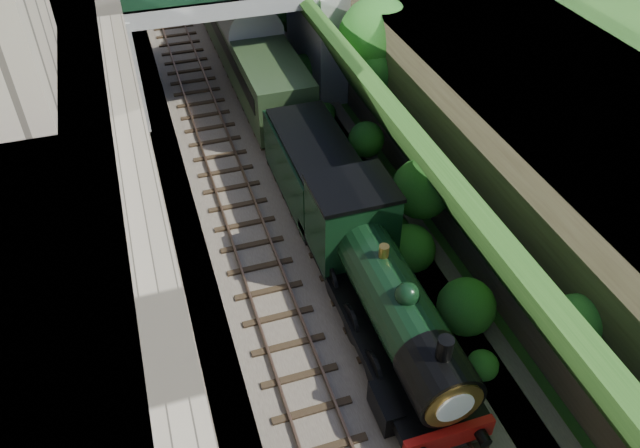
% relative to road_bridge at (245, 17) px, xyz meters
% --- Properties ---
extents(trackbed, '(10.00, 90.00, 0.20)m').
position_rel_road_bridge_xyz_m(trackbed, '(-0.94, -4.00, -3.98)').
color(trackbed, '#473F38').
rests_on(trackbed, ground).
extents(retaining_wall, '(1.00, 90.00, 7.00)m').
position_rel_road_bridge_xyz_m(retaining_wall, '(-6.44, -4.00, -0.58)').
color(retaining_wall, '#756B56').
rests_on(retaining_wall, ground).
extents(street_plateau_left, '(6.00, 90.00, 7.00)m').
position_rel_road_bridge_xyz_m(street_plateau_left, '(-9.94, -4.00, -0.58)').
color(street_plateau_left, '#262628').
rests_on(street_plateau_left, ground).
extents(street_plateau_right, '(8.00, 90.00, 6.25)m').
position_rel_road_bridge_xyz_m(street_plateau_right, '(8.56, -4.00, -0.95)').
color(street_plateau_right, '#262628').
rests_on(street_plateau_right, ground).
extents(embankment_slope, '(4.62, 90.00, 6.36)m').
position_rel_road_bridge_xyz_m(embankment_slope, '(4.12, -5.56, -1.21)').
color(embankment_slope, '#1E4714').
rests_on(embankment_slope, ground).
extents(track_left, '(2.50, 90.00, 0.20)m').
position_rel_road_bridge_xyz_m(track_left, '(-2.94, -4.00, -3.83)').
color(track_left, black).
rests_on(track_left, trackbed).
extents(track_right, '(2.50, 90.00, 0.20)m').
position_rel_road_bridge_xyz_m(track_right, '(0.26, -4.00, -3.83)').
color(track_right, black).
rests_on(track_right, trackbed).
extents(road_bridge, '(16.00, 6.40, 7.25)m').
position_rel_road_bridge_xyz_m(road_bridge, '(0.00, 0.00, 0.00)').
color(road_bridge, gray).
rests_on(road_bridge, ground).
extents(tree, '(3.60, 3.80, 6.60)m').
position_rel_road_bridge_xyz_m(tree, '(4.97, -5.77, 0.57)').
color(tree, black).
rests_on(tree, ground).
extents(locomotive, '(3.10, 10.22, 3.83)m').
position_rel_road_bridge_xyz_m(locomotive, '(0.26, -18.19, -2.18)').
color(locomotive, black).
rests_on(locomotive, trackbed).
extents(tender, '(2.70, 6.00, 3.05)m').
position_rel_road_bridge_xyz_m(tender, '(0.26, -10.83, -2.46)').
color(tender, black).
rests_on(tender, trackbed).
extents(coach_front, '(2.90, 18.00, 3.70)m').
position_rel_road_bridge_xyz_m(coach_front, '(0.26, 1.77, -2.03)').
color(coach_front, black).
rests_on(coach_front, trackbed).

